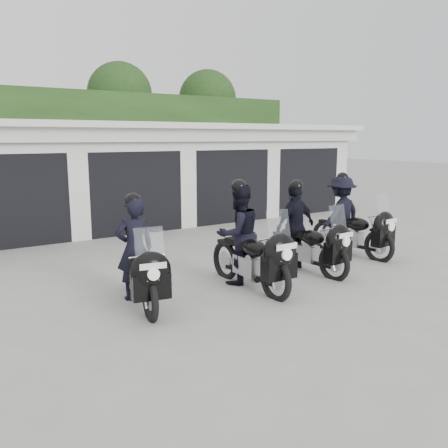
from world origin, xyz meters
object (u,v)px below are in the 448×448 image
police_bike_a (139,260)px  police_bike_b (245,241)px  police_bike_c (302,231)px  police_bike_d (347,219)px

police_bike_a → police_bike_b: size_ratio=0.92×
police_bike_a → police_bike_c: police_bike_c is taller
police_bike_b → police_bike_a: bearing=175.8°
police_bike_a → police_bike_c: 3.43m
police_bike_a → police_bike_d: bearing=16.4°
police_bike_c → police_bike_d: police_bike_d is taller
police_bike_b → police_bike_d: 3.32m
police_bike_b → police_bike_c: bearing=7.6°
police_bike_a → police_bike_b: (1.92, -0.14, 0.10)m
police_bike_d → police_bike_b: bearing=-175.1°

